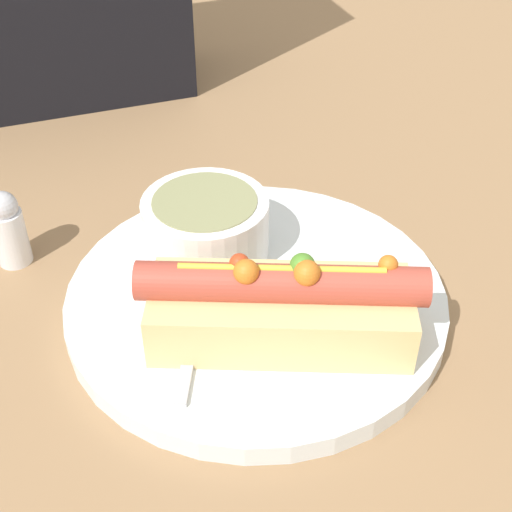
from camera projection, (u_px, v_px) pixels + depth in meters
ground_plane at (256, 307)px, 0.54m from camera, size 4.00×4.00×0.00m
dinner_plate at (256, 299)px, 0.53m from camera, size 0.28×0.28×0.02m
hot_dog at (285, 305)px, 0.48m from camera, size 0.19×0.13×0.07m
soup_bowl at (206, 224)px, 0.55m from camera, size 0.10×0.10×0.05m
spoon at (205, 271)px, 0.54m from camera, size 0.09×0.17×0.01m
salt_shaker at (8, 228)px, 0.56m from camera, size 0.03×0.03×0.07m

